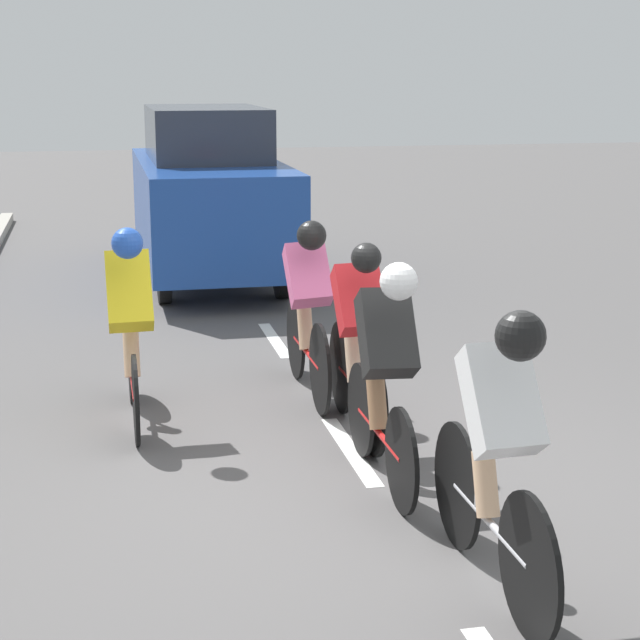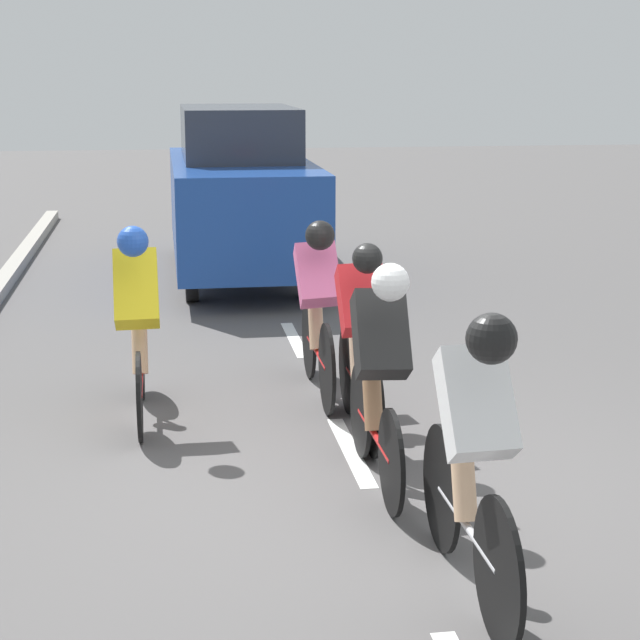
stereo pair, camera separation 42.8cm
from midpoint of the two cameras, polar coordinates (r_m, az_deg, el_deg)
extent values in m
plane|color=#565454|center=(6.89, 1.21, -8.97)|extent=(60.00, 60.00, 0.00)
cube|color=white|center=(7.53, -0.01, -6.97)|extent=(0.12, 1.40, 0.01)
cube|color=white|center=(10.54, -3.59, -1.07)|extent=(0.12, 1.40, 0.01)
cylinder|color=black|center=(7.36, 0.52, -4.81)|extent=(0.03, 0.65, 0.65)
cylinder|color=black|center=(6.43, 2.46, -7.52)|extent=(0.03, 0.65, 0.65)
cylinder|color=red|center=(6.89, 1.42, -6.08)|extent=(0.04, 1.01, 0.04)
cylinder|color=red|center=(6.99, 1.10, -3.99)|extent=(0.04, 0.04, 0.42)
cylinder|color=yellow|center=(6.90, 1.33, -5.16)|extent=(0.07, 0.07, 0.16)
cylinder|color=#9E704C|center=(6.90, 1.28, -4.47)|extent=(0.12, 0.23, 0.36)
cube|color=black|center=(6.60, 1.72, -0.72)|extent=(0.34, 0.47, 0.56)
sphere|color=white|center=(6.32, 2.29, 2.06)|extent=(0.23, 0.23, 0.23)
cylinder|color=black|center=(9.18, -2.64, -0.94)|extent=(0.03, 0.71, 0.71)
cylinder|color=black|center=(8.21, -1.49, -2.64)|extent=(0.03, 0.71, 0.71)
cylinder|color=red|center=(8.69, -2.10, -1.75)|extent=(0.04, 1.02, 0.04)
cylinder|color=red|center=(8.81, -2.31, -0.14)|extent=(0.04, 0.04, 0.42)
cylinder|color=yellow|center=(8.72, -2.16, -1.03)|extent=(0.07, 0.07, 0.16)
cylinder|color=#DBAD84|center=(8.72, -2.19, -0.48)|extent=(0.12, 0.23, 0.36)
cube|color=pink|center=(8.45, -2.11, 2.42)|extent=(0.35, 0.44, 0.53)
sphere|color=black|center=(8.17, -1.96, 4.52)|extent=(0.23, 0.23, 0.23)
cylinder|color=black|center=(6.01, 5.27, -8.79)|extent=(0.03, 0.71, 0.71)
cylinder|color=black|center=(5.13, 8.70, -12.92)|extent=(0.03, 0.71, 0.71)
cylinder|color=#B7B7BC|center=(5.57, 6.84, -10.69)|extent=(0.04, 1.02, 0.04)
cylinder|color=#B7B7BC|center=(5.64, 6.31, -8.03)|extent=(0.04, 0.04, 0.42)
cylinder|color=#1999D8|center=(5.57, 6.70, -9.55)|extent=(0.07, 0.07, 0.16)
cylinder|color=#DBAD84|center=(5.56, 6.63, -8.69)|extent=(0.12, 0.23, 0.36)
cube|color=white|center=(5.23, 7.33, -4.25)|extent=(0.33, 0.47, 0.56)
sphere|color=black|center=(4.93, 8.22, -0.86)|extent=(0.24, 0.24, 0.24)
cylinder|color=black|center=(8.68, -11.47, -2.24)|extent=(0.03, 0.65, 0.65)
cylinder|color=black|center=(7.70, -11.38, -4.23)|extent=(0.03, 0.65, 0.65)
cylinder|color=red|center=(8.19, -11.43, -3.18)|extent=(0.04, 1.02, 0.04)
cylinder|color=red|center=(8.31, -11.51, -1.44)|extent=(0.04, 0.04, 0.42)
cylinder|color=yellow|center=(8.21, -11.47, -2.41)|extent=(0.07, 0.07, 0.16)
cylinder|color=#DBAD84|center=(8.22, -11.49, -1.82)|extent=(0.12, 0.23, 0.36)
cube|color=yellow|center=(7.93, -11.68, 1.52)|extent=(0.33, 0.49, 0.59)
sphere|color=blue|center=(7.64, -11.83, 4.02)|extent=(0.22, 0.22, 0.22)
cylinder|color=black|center=(8.25, -0.36, -2.56)|extent=(0.03, 0.72, 0.72)
cylinder|color=black|center=(7.34, 1.16, -4.58)|extent=(0.03, 0.72, 0.72)
cylinder|color=red|center=(7.79, 0.36, -3.51)|extent=(0.04, 0.97, 0.04)
cylinder|color=red|center=(7.89, 0.10, -1.70)|extent=(0.04, 0.04, 0.42)
cylinder|color=green|center=(7.81, 0.28, -2.70)|extent=(0.07, 0.07, 0.16)
cylinder|color=beige|center=(7.81, 0.25, -2.09)|extent=(0.12, 0.23, 0.36)
cube|color=red|center=(7.53, 0.47, 1.09)|extent=(0.34, 0.44, 0.52)
sphere|color=black|center=(7.25, 0.79, 3.32)|extent=(0.21, 0.21, 0.21)
cylinder|color=black|center=(12.42, -3.04, 2.62)|extent=(0.14, 0.64, 0.64)
cylinder|color=black|center=(12.29, -9.32, 2.35)|extent=(0.14, 0.64, 0.64)
cylinder|color=black|center=(15.17, -4.70, 4.54)|extent=(0.14, 0.64, 0.64)
cylinder|color=black|center=(15.07, -9.85, 4.32)|extent=(0.14, 0.64, 0.64)
cube|color=#1E479E|center=(13.63, -6.84, 6.00)|extent=(1.70, 4.55, 1.18)
cube|color=#2D333D|center=(13.77, -7.03, 9.87)|extent=(1.39, 2.50, 0.65)
camera|label=1|loc=(0.21, -91.70, -0.40)|focal=60.00mm
camera|label=2|loc=(0.21, 88.30, 0.40)|focal=60.00mm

